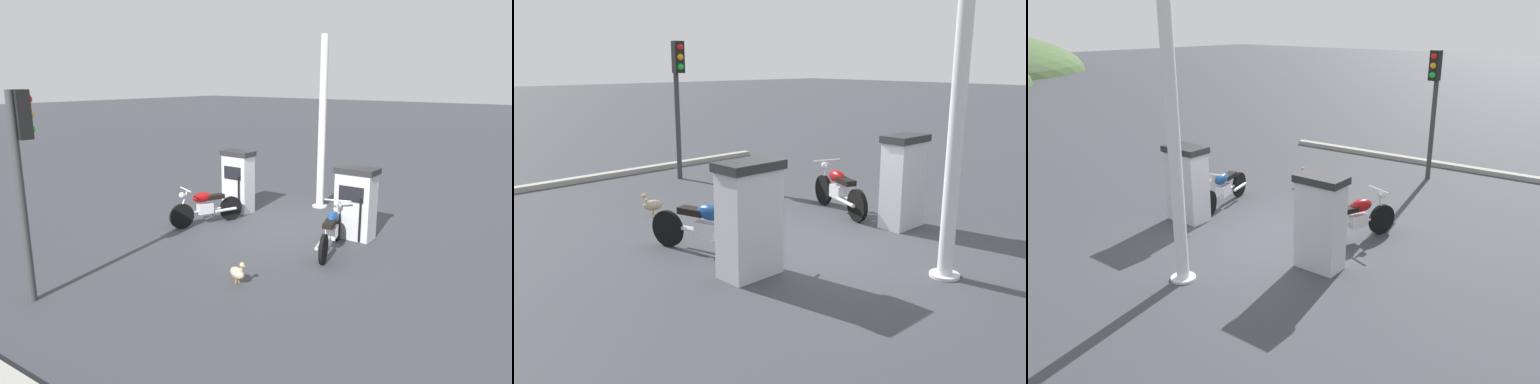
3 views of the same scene
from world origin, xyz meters
The scene contains 9 objects.
ground_plane centered at (0.00, 0.00, 0.00)m, with size 120.00×120.00×0.00m, color #383A3F.
fuel_pump_near centered at (-0.31, -1.68, 0.81)m, with size 0.55×0.84×1.60m.
fuel_pump_far centered at (-0.31, 1.68, 0.79)m, with size 0.58×0.90×1.56m.
motorcycle_near_pump centered at (1.02, -1.54, 0.44)m, with size 1.82×0.82×0.93m.
motorcycle_far_pump centered at (0.69, 1.68, 0.44)m, with size 1.93×0.82×0.93m.
wandering_duck centered at (3.11, 1.27, 0.21)m, with size 0.27×0.43×0.44m.
roadside_traffic_light centered at (5.51, -0.82, 2.24)m, with size 0.38×0.25×3.25m.
canopy_support_pole centered at (-2.06, -0.26, 2.17)m, with size 0.40×0.40×4.49m.
road_edge_kerb centered at (6.89, 0.00, 0.06)m, with size 0.88×8.41×0.12m.
Camera 2 is at (-5.64, 5.89, 2.80)m, focal length 37.75 mm.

